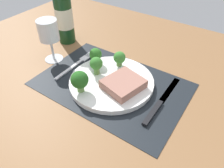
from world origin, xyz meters
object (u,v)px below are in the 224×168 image
Objects in this scene: steak at (123,84)px; wine_bottle at (64,14)px; fork at (76,64)px; plate at (111,82)px; knife at (160,103)px; wine_glass at (49,33)px.

wine_bottle is (-35.08, 13.42, 8.11)cm from steak.
steak is 0.55× the size of fork.
wine_bottle is at bearing 139.44° from fork.
plate is 16.03cm from knife.
steak is 30.84cm from wine_glass.
wine_glass is (5.11, -12.29, -0.94)cm from wine_bottle.
steak is at bearing -20.94° from wine_bottle.
steak is (4.76, -0.90, 2.09)cm from plate.
wine_bottle reaches higher than steak.
steak is at bearing -9.58° from fork.
wine_bottle is (-14.50, 11.10, 10.75)cm from fork.
knife is at bearing 0.42° from wine_glass.
knife is at bearing -14.51° from wine_bottle.
steak is at bearing -170.59° from knife.
wine_bottle is 2.14× the size of wine_glass.
wine_glass is (-29.98, 1.13, 7.17)cm from steak.
plate is 26.86cm from wine_glass.
wine_glass reaches higher than plate.
wine_bottle reaches higher than knife.
wine_glass is at bearing 177.83° from steak.
wine_bottle reaches higher than fork.
plate is 0.82× the size of wine_bottle.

